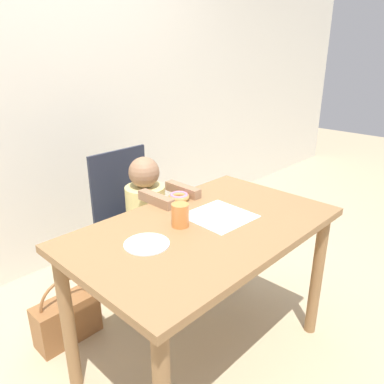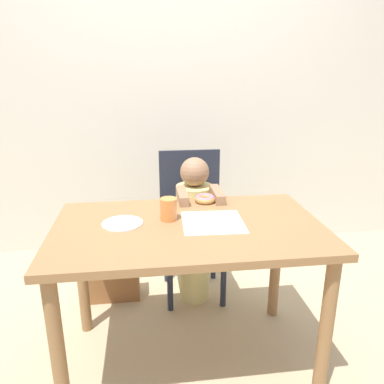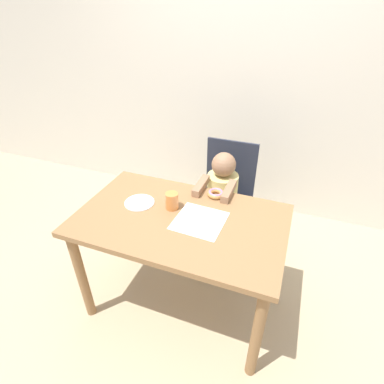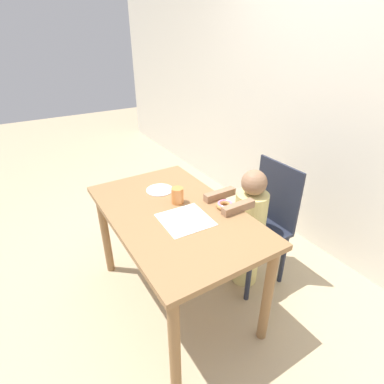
{
  "view_description": "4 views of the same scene",
  "coord_description": "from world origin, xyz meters",
  "px_view_note": "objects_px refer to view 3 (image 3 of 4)",
  "views": [
    {
      "loc": [
        -1.14,
        -1.01,
        1.5
      ],
      "look_at": [
        0.03,
        0.11,
        0.87
      ],
      "focal_mm": 35.0,
      "sensor_mm": 36.0,
      "label": 1
    },
    {
      "loc": [
        -0.19,
        -1.56,
        1.42
      ],
      "look_at": [
        0.03,
        0.11,
        0.87
      ],
      "focal_mm": 35.0,
      "sensor_mm": 36.0,
      "label": 2
    },
    {
      "loc": [
        0.56,
        -1.27,
        1.83
      ],
      "look_at": [
        0.03,
        0.11,
        0.87
      ],
      "focal_mm": 28.0,
      "sensor_mm": 36.0,
      "label": 3
    },
    {
      "loc": [
        1.39,
        -0.73,
        1.74
      ],
      "look_at": [
        0.03,
        0.11,
        0.87
      ],
      "focal_mm": 28.0,
      "sensor_mm": 36.0,
      "label": 4
    }
  ],
  "objects_px": {
    "chair": "(225,199)",
    "cup": "(172,201)",
    "donut": "(216,193)",
    "handbag": "(165,222)",
    "child_figure": "(221,208)"
  },
  "relations": [
    {
      "from": "donut",
      "to": "handbag",
      "type": "height_order",
      "value": "donut"
    },
    {
      "from": "child_figure",
      "to": "handbag",
      "type": "relative_size",
      "value": 2.47
    },
    {
      "from": "donut",
      "to": "handbag",
      "type": "distance_m",
      "value": 0.9
    },
    {
      "from": "donut",
      "to": "cup",
      "type": "xyz_separation_m",
      "value": [
        -0.21,
        -0.22,
        0.03
      ]
    },
    {
      "from": "donut",
      "to": "handbag",
      "type": "xyz_separation_m",
      "value": [
        -0.55,
        0.32,
        -0.64
      ]
    },
    {
      "from": "chair",
      "to": "cup",
      "type": "xyz_separation_m",
      "value": [
        -0.19,
        -0.6,
        0.32
      ]
    },
    {
      "from": "handbag",
      "to": "donut",
      "type": "bearing_deg",
      "value": -30.28
    },
    {
      "from": "child_figure",
      "to": "donut",
      "type": "relative_size",
      "value": 8.45
    },
    {
      "from": "child_figure",
      "to": "donut",
      "type": "height_order",
      "value": "child_figure"
    },
    {
      "from": "cup",
      "to": "donut",
      "type": "bearing_deg",
      "value": 46.73
    },
    {
      "from": "child_figure",
      "to": "cup",
      "type": "relative_size",
      "value": 8.89
    },
    {
      "from": "chair",
      "to": "cup",
      "type": "height_order",
      "value": "chair"
    },
    {
      "from": "chair",
      "to": "child_figure",
      "type": "distance_m",
      "value": 0.12
    },
    {
      "from": "chair",
      "to": "cup",
      "type": "distance_m",
      "value": 0.7
    },
    {
      "from": "child_figure",
      "to": "donut",
      "type": "bearing_deg",
      "value": -84.89
    }
  ]
}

